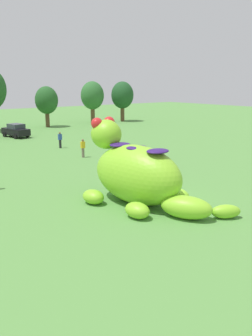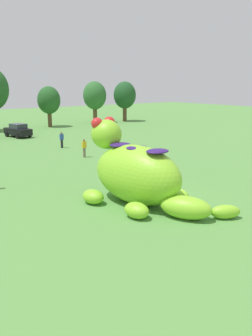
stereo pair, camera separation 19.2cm
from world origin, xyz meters
name	(u,v)px [view 2 (the right image)]	position (x,y,z in m)	size (l,w,h in m)	color
ground_plane	(161,200)	(0.00, 0.00, 0.00)	(160.00, 160.00, 0.00)	#568E42
giant_inflatable_creature	(137,174)	(-1.41, 0.49, 1.73)	(5.57, 8.96, 4.74)	#8CD12D
car_black	(18,130)	(2.56, 29.50, 0.86)	(2.49, 4.34, 1.72)	black
tree_centre_right	(49,100)	(10.56, 37.06, 4.10)	(3.53, 3.53, 6.27)	brown
tree_mid_right	(95,96)	(19.51, 37.91, 4.61)	(3.97, 3.97, 7.05)	brown
tree_right	(125,95)	(25.01, 36.63, 4.60)	(3.96, 3.96, 7.03)	brown
spectator_near_inflatable	(62,140)	(3.40, 19.11, 0.85)	(0.38, 0.26, 1.71)	black
spectator_mid_field	(84,148)	(2.78, 13.42, 0.85)	(0.38, 0.26, 1.71)	#726656
spectator_wandering	(115,136)	(9.62, 18.11, 0.85)	(0.38, 0.26, 1.71)	#726656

